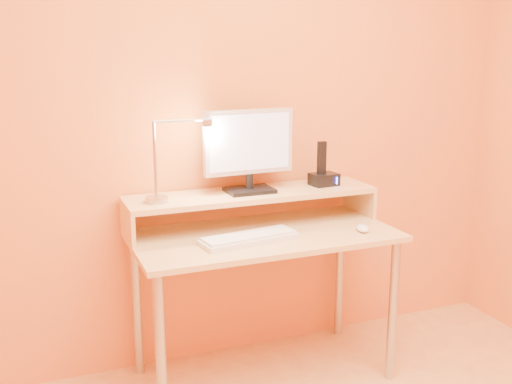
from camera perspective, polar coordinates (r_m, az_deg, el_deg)
name	(u,v)px	position (r m, az deg, el deg)	size (l,w,h in m)	color
wall_back	(239,110)	(2.90, -1.65, 7.87)	(3.00, 0.04, 2.50)	orange
desk_leg_fl	(161,354)	(2.49, -9.14, -15.15)	(0.04, 0.04, 0.69)	#B0B0B1
desk_leg_fr	(393,311)	(2.89, 13.02, -11.07)	(0.04, 0.04, 0.69)	#B0B0B1
desk_leg_bl	(137,306)	(2.93, -11.37, -10.69)	(0.04, 0.04, 0.69)	#B0B0B1
desk_leg_br	(339,275)	(3.28, 8.02, -7.86)	(0.04, 0.04, 0.69)	#B0B0B1
desk_lower	(264,235)	(2.72, 0.77, -4.19)	(1.20, 0.60, 0.03)	#E4C47D
shelf_riser_left	(127,224)	(2.68, -12.26, -2.98)	(0.02, 0.30, 0.14)	#E4C47D
shelf_riser_right	(359,199)	(3.09, 9.86, -0.71)	(0.02, 0.30, 0.14)	#E4C47D
desk_shelf	(252,194)	(2.81, -0.40, -0.23)	(1.20, 0.30, 0.03)	#E4C47D
monitor_foot	(250,190)	(2.80, -0.62, 0.18)	(0.22, 0.16, 0.02)	black
monitor_neck	(250,181)	(2.79, -0.63, 1.06)	(0.04, 0.04, 0.07)	black
monitor_panel	(249,142)	(2.77, -0.71, 4.85)	(0.44, 0.04, 0.30)	silver
monitor_back	(247,141)	(2.79, -0.89, 4.91)	(0.40, 0.01, 0.25)	black
monitor_screen	(250,142)	(2.75, -0.57, 4.80)	(0.40, 0.00, 0.26)	#D3D8FF
lamp_base	(157,199)	(2.65, -9.53, -0.71)	(0.10, 0.10, 0.03)	#B0B0B1
lamp_post	(155,160)	(2.61, -9.68, 3.08)	(0.01, 0.01, 0.33)	#B0B0B1
lamp_arm	(181,120)	(2.61, -7.23, 6.83)	(0.01, 0.01, 0.24)	#B0B0B1
lamp_head	(207,123)	(2.65, -4.70, 6.65)	(0.04, 0.04, 0.03)	#B0B0B1
lamp_bulb	(207,126)	(2.65, -4.69, 6.31)	(0.03, 0.03, 0.00)	#FFEAC6
phone_dock	(324,179)	(2.96, 6.54, 1.22)	(0.13, 0.10, 0.06)	black
phone_handset	(322,158)	(2.93, 6.33, 3.30)	(0.04, 0.03, 0.16)	black
phone_led	(337,181)	(2.94, 7.78, 1.09)	(0.01, 0.00, 0.04)	#3346FF
keyboard	(249,239)	(2.59, -0.67, -4.53)	(0.44, 0.14, 0.02)	silver
mouse	(363,228)	(2.77, 10.21, -3.43)	(0.05, 0.10, 0.03)	white
remote_control	(215,244)	(2.54, -3.94, -4.98)	(0.05, 0.18, 0.02)	silver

